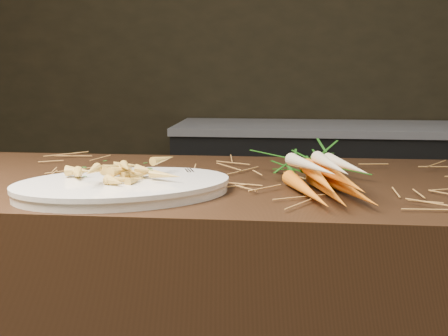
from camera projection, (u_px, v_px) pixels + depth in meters
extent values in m
cube|color=black|center=(286.00, 26.00, 3.38)|extent=(5.00, 0.04, 2.80)
cube|color=black|center=(336.00, 201.00, 3.21)|extent=(1.80, 0.60, 0.80)
cube|color=#99999E|center=(338.00, 128.00, 3.14)|extent=(1.82, 0.62, 0.04)
cone|color=orange|center=(307.00, 191.00, 1.13)|extent=(0.10, 0.27, 0.03)
cone|color=orange|center=(328.00, 190.00, 1.14)|extent=(0.08, 0.27, 0.03)
cone|color=orange|center=(349.00, 190.00, 1.14)|extent=(0.11, 0.27, 0.03)
cone|color=orange|center=(319.00, 178.00, 1.12)|extent=(0.07, 0.27, 0.03)
cone|color=orange|center=(340.00, 178.00, 1.13)|extent=(0.10, 0.27, 0.03)
cone|color=beige|center=(311.00, 166.00, 1.14)|extent=(0.11, 0.25, 0.04)
cone|color=beige|center=(331.00, 165.00, 1.13)|extent=(0.07, 0.25, 0.04)
cone|color=beige|center=(346.00, 166.00, 1.14)|extent=(0.08, 0.25, 0.04)
ellipsoid|color=#1F7116|center=(303.00, 157.00, 1.36)|extent=(0.21, 0.26, 0.09)
cube|color=silver|center=(199.00, 179.00, 1.21)|extent=(0.07, 0.17, 0.00)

